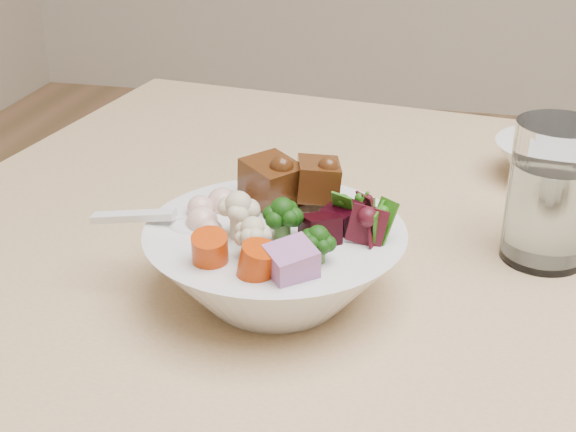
{
  "coord_description": "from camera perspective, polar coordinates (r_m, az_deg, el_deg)",
  "views": [
    {
      "loc": [
        -0.51,
        -0.43,
        1.13
      ],
      "look_at": [
        -0.65,
        0.15,
        0.84
      ],
      "focal_mm": 50.0,
      "sensor_mm": 36.0,
      "label": 1
    }
  ],
  "objects": [
    {
      "name": "food_bowl",
      "position": [
        0.66,
        -0.74,
        -2.99
      ],
      "size": [
        0.21,
        0.21,
        0.12
      ],
      "color": "silver",
      "rests_on": "dining_table"
    },
    {
      "name": "side_bowl",
      "position": [
        0.93,
        18.4,
        3.65
      ],
      "size": [
        0.13,
        0.13,
        0.04
      ],
      "primitive_type": null,
      "color": "silver",
      "rests_on": "dining_table"
    },
    {
      "name": "soup_spoon",
      "position": [
        0.66,
        -7.99,
        -0.65
      ],
      "size": [
        0.11,
        0.03,
        0.02
      ],
      "rotation": [
        0.0,
        0.0,
        -0.01
      ],
      "color": "silver",
      "rests_on": "food_bowl"
    },
    {
      "name": "water_glass",
      "position": [
        0.74,
        18.15,
        1.2
      ],
      "size": [
        0.08,
        0.08,
        0.13
      ],
      "color": "silver",
      "rests_on": "dining_table"
    }
  ]
}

